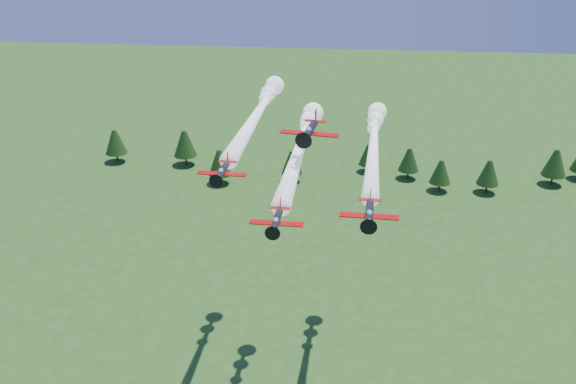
# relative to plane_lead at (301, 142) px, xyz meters

# --- Properties ---
(plane_lead) EXTENTS (6.58, 47.95, 3.70)m
(plane_lead) POSITION_rel_plane_lead_xyz_m (0.00, 0.00, 0.00)
(plane_lead) COLOR black
(plane_lead) RESTS_ON ground
(plane_left) EXTENTS (7.18, 47.78, 3.70)m
(plane_left) POSITION_rel_plane_lead_xyz_m (-8.30, 10.71, 1.47)
(plane_left) COLOR black
(plane_left) RESTS_ON ground
(plane_right) EXTENTS (8.01, 49.81, 3.70)m
(plane_right) POSITION_rel_plane_lead_xyz_m (11.76, 9.95, -3.17)
(plane_right) COLOR black
(plane_right) RESTS_ON ground
(plane_slot) EXTENTS (8.60, 9.36, 3.01)m
(plane_slot) POSITION_rel_plane_lead_xyz_m (1.79, -7.65, 4.73)
(plane_slot) COLOR black
(plane_slot) RESTS_ON ground
(treeline) EXTENTS (158.40, 21.68, 11.97)m
(treeline) POSITION_rel_plane_lead_xyz_m (9.02, 94.08, -39.75)
(treeline) COLOR #382314
(treeline) RESTS_ON ground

